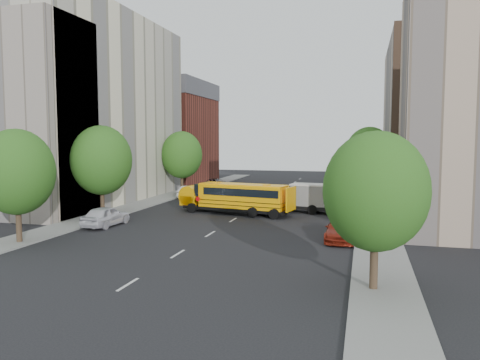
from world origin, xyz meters
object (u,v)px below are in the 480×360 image
at_px(parked_car_0, 106,216).
at_px(parked_car_3, 341,230).
at_px(street_tree_5, 368,154).
at_px(parked_car_1, 190,192).
at_px(street_tree_3, 376,191).
at_px(safari_truck, 314,198).
at_px(school_bus, 235,197).
at_px(parked_car_2, 215,184).
at_px(street_tree_0, 17,172).
at_px(parked_car_4, 355,193).
at_px(parked_car_5, 350,185).
at_px(street_tree_4, 369,154).
at_px(street_tree_2, 182,155).
at_px(street_tree_1, 101,160).

bearing_deg(parked_car_0, parked_car_3, -179.03).
relative_size(street_tree_5, parked_car_1, 1.75).
xyz_separation_m(street_tree_3, safari_truck, (-4.91, 21.63, -3.06)).
xyz_separation_m(school_bus, parked_car_2, (-8.08, 19.09, -0.82)).
height_order(street_tree_0, parked_car_3, street_tree_0).
height_order(street_tree_3, parked_car_2, street_tree_3).
bearing_deg(street_tree_5, parked_car_0, -120.83).
distance_m(parked_car_2, parked_car_4, 19.49).
distance_m(parked_car_0, parked_car_5, 35.05).
bearing_deg(street_tree_0, street_tree_4, 51.84).
xyz_separation_m(street_tree_2, safari_truck, (17.09, -10.37, -3.43)).
height_order(street_tree_1, parked_car_3, street_tree_1).
bearing_deg(street_tree_3, street_tree_2, 124.51).
height_order(street_tree_0, street_tree_1, street_tree_1).
relative_size(street_tree_4, parked_car_5, 1.84).
distance_m(street_tree_0, parked_car_5, 42.27).
height_order(street_tree_1, parked_car_4, street_tree_1).
distance_m(safari_truck, parked_car_0, 18.41).
xyz_separation_m(parked_car_3, parked_car_4, (0.52, 21.56, 0.04)).
distance_m(street_tree_4, safari_truck, 12.05).
xyz_separation_m(safari_truck, parked_car_2, (-14.89, 16.69, -0.65)).
xyz_separation_m(street_tree_0, parked_car_3, (20.08, 6.33, -3.93)).
relative_size(street_tree_2, street_tree_4, 0.95).
bearing_deg(safari_truck, school_bus, -152.13).
height_order(safari_truck, parked_car_5, safari_truck).
bearing_deg(parked_car_3, parked_car_5, 90.37).
height_order(street_tree_2, parked_car_4, street_tree_2).
distance_m(parked_car_1, parked_car_5, 21.41).
xyz_separation_m(street_tree_2, street_tree_5, (22.00, 12.00, -0.12)).
xyz_separation_m(street_tree_4, parked_car_1, (-19.80, -3.06, -4.37)).
relative_size(parked_car_0, parked_car_5, 1.06).
bearing_deg(street_tree_5, school_bus, -115.33).
bearing_deg(parked_car_0, street_tree_5, -118.26).
bearing_deg(parked_car_4, parked_car_3, -90.55).
xyz_separation_m(street_tree_3, parked_car_1, (-19.80, 28.94, -3.75)).
xyz_separation_m(school_bus, parked_car_1, (-8.08, 9.71, -0.86)).
distance_m(street_tree_4, parked_car_0, 29.30).
bearing_deg(safari_truck, parked_car_0, -135.52).
xyz_separation_m(street_tree_5, parked_car_1, (-19.80, -15.06, -4.00)).
xyz_separation_m(street_tree_3, street_tree_5, (-0.00, 44.00, 0.25)).
xyz_separation_m(safari_truck, parked_car_0, (-14.89, -10.80, -0.60)).
height_order(parked_car_3, parked_car_4, parked_car_4).
bearing_deg(school_bus, parked_car_0, -122.67).
xyz_separation_m(street_tree_4, school_bus, (-11.72, -12.76, -3.51)).
distance_m(street_tree_2, parked_car_4, 21.00).
relative_size(street_tree_2, safari_truck, 1.20).
distance_m(street_tree_0, school_bus, 18.63).
bearing_deg(street_tree_1, school_bus, 27.00).
bearing_deg(parked_car_3, parked_car_4, 88.47).
height_order(street_tree_4, parked_car_5, street_tree_4).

